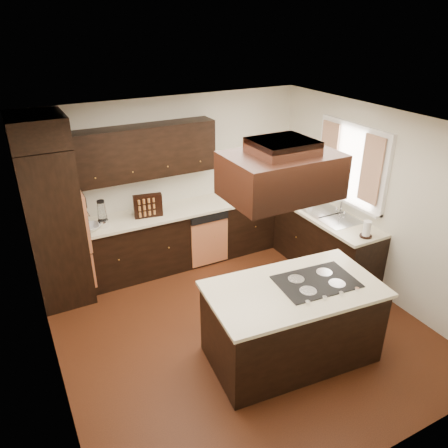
{
  "coord_description": "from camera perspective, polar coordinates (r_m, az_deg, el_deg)",
  "views": [
    {
      "loc": [
        -2.19,
        -3.75,
        3.55
      ],
      "look_at": [
        0.1,
        0.6,
        1.15
      ],
      "focal_mm": 35.0,
      "sensor_mm": 36.0,
      "label": 1
    }
  ],
  "objects": [
    {
      "name": "floor",
      "position": [
        5.61,
        2.0,
        -13.35
      ],
      "size": [
        4.2,
        4.2,
        0.02
      ],
      "primitive_type": "cube",
      "color": "#562813",
      "rests_on": "ground"
    },
    {
      "name": "ceiling",
      "position": [
        4.46,
        2.51,
        12.54
      ],
      "size": [
        4.2,
        4.2,
        0.02
      ],
      "primitive_type": "cube",
      "color": "white",
      "rests_on": "ground"
    },
    {
      "name": "wall_back",
      "position": [
        6.66,
        -6.86,
        5.65
      ],
      "size": [
        4.2,
        0.02,
        2.5
      ],
      "primitive_type": "cube",
      "color": "beige",
      "rests_on": "ground"
    },
    {
      "name": "wall_front",
      "position": [
        3.57,
        19.98,
        -15.97
      ],
      "size": [
        4.2,
        0.02,
        2.5
      ],
      "primitive_type": "cube",
      "color": "beige",
      "rests_on": "ground"
    },
    {
      "name": "wall_left",
      "position": [
        4.4,
        -22.63,
        -7.77
      ],
      "size": [
        0.02,
        4.2,
        2.5
      ],
      "primitive_type": "cube",
      "color": "beige",
      "rests_on": "ground"
    },
    {
      "name": "wall_right",
      "position": [
        6.15,
        19.58,
        2.49
      ],
      "size": [
        0.02,
        4.2,
        2.5
      ],
      "primitive_type": "cube",
      "color": "beige",
      "rests_on": "ground"
    },
    {
      "name": "oven_column",
      "position": [
        6.01,
        -21.21,
        -0.33
      ],
      "size": [
        0.65,
        0.75,
        2.12
      ],
      "primitive_type": "cube",
      "color": "black",
      "rests_on": "floor"
    },
    {
      "name": "wall_oven_face",
      "position": [
        6.02,
        -18.05,
        0.86
      ],
      "size": [
        0.05,
        0.62,
        0.78
      ],
      "primitive_type": "cube",
      "color": "#D97F4F",
      "rests_on": "oven_column"
    },
    {
      "name": "base_cabinets_back",
      "position": [
        6.74,
        -5.25,
        -1.58
      ],
      "size": [
        2.93,
        0.6,
        0.88
      ],
      "primitive_type": "cube",
      "color": "black",
      "rests_on": "floor"
    },
    {
      "name": "base_cabinets_right",
      "position": [
        6.87,
        11.47,
        -1.46
      ],
      "size": [
        0.6,
        2.4,
        0.88
      ],
      "primitive_type": "cube",
      "color": "black",
      "rests_on": "floor"
    },
    {
      "name": "countertop_back",
      "position": [
        6.52,
        -5.36,
        1.95
      ],
      "size": [
        2.93,
        0.63,
        0.04
      ],
      "primitive_type": "cube",
      "color": "beige",
      "rests_on": "base_cabinets_back"
    },
    {
      "name": "countertop_right",
      "position": [
        6.66,
        11.71,
        2.03
      ],
      "size": [
        0.63,
        2.4,
        0.04
      ],
      "primitive_type": "cube",
      "color": "beige",
      "rests_on": "base_cabinets_right"
    },
    {
      "name": "upper_cabinets",
      "position": [
        6.19,
        -10.26,
        9.3
      ],
      "size": [
        2.0,
        0.34,
        0.72
      ],
      "primitive_type": "cube",
      "color": "black",
      "rests_on": "wall_back"
    },
    {
      "name": "dishwasher_front",
      "position": [
        6.62,
        -1.9,
        -2.42
      ],
      "size": [
        0.6,
        0.05,
        0.72
      ],
      "primitive_type": "cube",
      "color": "#D97F4F",
      "rests_on": "floor"
    },
    {
      "name": "window_frame",
      "position": [
        6.34,
        16.32,
        7.54
      ],
      "size": [
        0.06,
        1.32,
        1.12
      ],
      "primitive_type": "cube",
      "color": "white",
      "rests_on": "wall_right"
    },
    {
      "name": "window_pane",
      "position": [
        6.36,
        16.51,
        7.57
      ],
      "size": [
        0.0,
        1.2,
        1.0
      ],
      "primitive_type": "cube",
      "color": "white",
      "rests_on": "wall_right"
    },
    {
      "name": "curtain_left",
      "position": [
        6.01,
        18.66,
        6.71
      ],
      "size": [
        0.02,
        0.34,
        0.9
      ],
      "primitive_type": "cube",
      "color": "beige",
      "rests_on": "wall_right"
    },
    {
      "name": "curtain_right",
      "position": [
        6.58,
        13.51,
        8.99
      ],
      "size": [
        0.02,
        0.34,
        0.9
      ],
      "primitive_type": "cube",
      "color": "beige",
      "rests_on": "wall_right"
    },
    {
      "name": "sink_rim",
      "position": [
        6.42,
        13.76,
        1.11
      ],
      "size": [
        0.52,
        0.84,
        0.01
      ],
      "primitive_type": "cube",
      "color": "silver",
      "rests_on": "countertop_right"
    },
    {
      "name": "island",
      "position": [
        5.0,
        8.8,
        -12.75
      ],
      "size": [
        1.87,
        1.14,
        0.88
      ],
      "primitive_type": "cube",
      "rotation": [
        0.0,
        0.0,
        -0.09
      ],
      "color": "black",
      "rests_on": "floor"
    },
    {
      "name": "island_top",
      "position": [
        4.73,
        9.18,
        -8.39
      ],
      "size": [
        1.94,
        1.21,
        0.04
      ],
      "primitive_type": "cube",
      "rotation": [
        0.0,
        0.0,
        -0.09
      ],
      "color": "beige",
      "rests_on": "island"
    },
    {
      "name": "cooktop",
      "position": [
        4.85,
        11.97,
        -7.37
      ],
      "size": [
        0.89,
        0.64,
        0.01
      ],
      "primitive_type": "cube",
      "rotation": [
        0.0,
        0.0,
        -0.09
      ],
      "color": "black",
      "rests_on": "island_top"
    },
    {
      "name": "range_hood",
      "position": [
        4.17,
        7.42,
        6.35
      ],
      "size": [
        1.05,
        0.72,
        0.42
      ],
      "primitive_type": "cube",
      "color": "black",
      "rests_on": "ceiling"
    },
    {
      "name": "hood_duct",
      "position": [
        4.09,
        7.64,
        9.98
      ],
      "size": [
        0.55,
        0.5,
        0.13
      ],
      "primitive_type": "cube",
      "color": "black",
      "rests_on": "ceiling"
    },
    {
      "name": "blender_base",
      "position": [
        6.12,
        -15.48,
        0.09
      ],
      "size": [
        0.15,
        0.15,
        0.1
      ],
      "primitive_type": "cylinder",
      "color": "silver",
      "rests_on": "countertop_back"
    },
    {
      "name": "blender_pitcher",
      "position": [
        6.05,
        -15.68,
        1.62
      ],
      "size": [
        0.13,
        0.13,
        0.26
      ],
      "primitive_type": "cone",
      "color": "silver",
      "rests_on": "blender_base"
    },
    {
      "name": "spice_rack",
      "position": [
        6.24,
        -9.9,
        2.36
      ],
      "size": [
        0.41,
        0.17,
        0.33
      ],
      "primitive_type": "cube",
      "rotation": [
        0.0,
        0.0,
        -0.18
      ],
      "color": "black",
      "rests_on": "countertop_back"
    },
    {
      "name": "mixing_bowl",
      "position": [
        6.09,
        -17.23,
        -0.45
      ],
      "size": [
        0.29,
        0.29,
        0.07
      ],
      "primitive_type": "imported",
      "rotation": [
        0.0,
        0.0,
        0.04
      ],
      "color": "white",
      "rests_on": "countertop_back"
    },
    {
      "name": "soap_bottle",
      "position": [
        6.71,
        11.15,
        3.24
      ],
      "size": [
        0.08,
        0.08,
        0.17
      ],
      "primitive_type": "imported",
      "rotation": [
        0.0,
        0.0,
        0.01
      ],
      "color": "white",
      "rests_on": "countertop_right"
    },
    {
      "name": "paper_towel",
      "position": [
        5.89,
        18.14,
        -0.65
      ],
      "size": [
        0.12,
        0.12,
        0.22
      ],
      "primitive_type": "cylinder",
      "rotation": [
        0.0,
        0.0,
        -0.16
      ],
      "color": "white",
      "rests_on": "countertop_right"
    }
  ]
}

